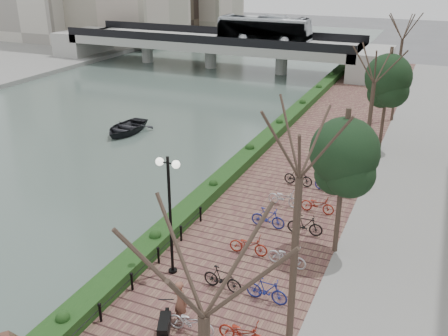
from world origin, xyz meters
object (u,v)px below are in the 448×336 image
Objects in this scene: lamppost at (169,192)px; pedestrian at (180,302)px; boat at (126,127)px; motorcycle at (165,325)px.

lamppost is 3.03× the size of pedestrian.
boat is (-14.40, 17.79, -0.87)m from pedestrian.
lamppost is 4.99m from motorcycle.
motorcycle is (1.68, -3.52, -3.11)m from lamppost.
motorcycle is at bearing -64.51° from lamppost.
pedestrian is at bearing -55.33° from lamppost.
pedestrian is (0.08, 0.97, 0.30)m from motorcycle.
pedestrian is at bearing -51.20° from boat.
pedestrian reaches higher than boat.
motorcycle is 0.39× the size of boat.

